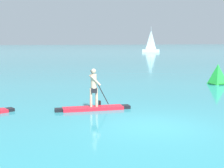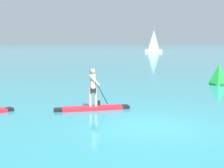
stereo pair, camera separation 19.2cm
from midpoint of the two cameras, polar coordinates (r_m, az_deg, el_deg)
The scene contains 4 objects.
ground at distance 12.05m, azimuth 7.48°, elevation -7.25°, with size 440.00×440.00×0.00m, color teal.
paddleboarder_mid_center at distance 14.66m, azimuth -2.98°, elevation -3.17°, with size 3.39×0.89×1.84m.
race_marker_buoy at distance 24.29m, azimuth 18.26°, elevation 1.44°, with size 1.44×1.44×1.42m.
sailboat_right_horizon at distance 88.59m, azimuth 7.31°, elevation 6.13°, with size 4.65×2.87×6.71m.
Camera 2 is at (-4.65, -10.67, 3.07)m, focal length 52.68 mm.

